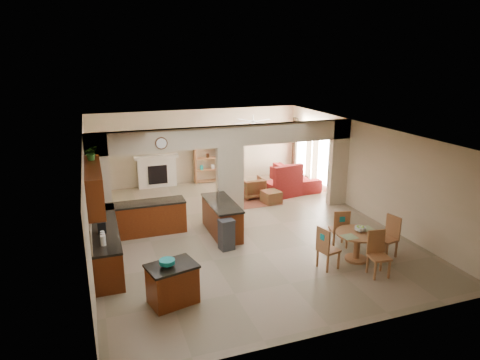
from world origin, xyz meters
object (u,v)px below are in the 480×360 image
object	(u,v)px
kitchen_island	(173,284)
sofa	(294,176)
dining_table	(357,242)
armchair	(252,188)

from	to	relation	value
kitchen_island	sofa	bearing A→B (deg)	33.85
sofa	dining_table	bearing A→B (deg)	167.02
kitchen_island	sofa	world-z (taller)	kitchen_island
dining_table	armchair	xyz separation A→B (m)	(-0.68, 5.23, -0.13)
sofa	armchair	bearing A→B (deg)	110.57
armchair	sofa	bearing A→B (deg)	-160.62
kitchen_island	dining_table	distance (m)	4.53
dining_table	sofa	distance (m)	6.15
kitchen_island	armchair	xyz separation A→B (m)	(3.84, 5.59, -0.06)
dining_table	kitchen_island	bearing A→B (deg)	-175.52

